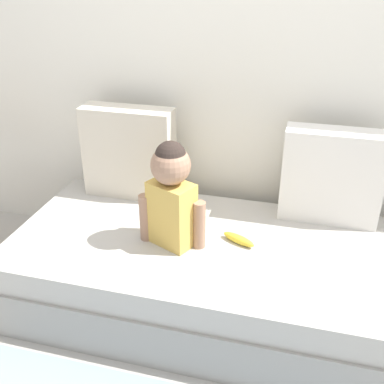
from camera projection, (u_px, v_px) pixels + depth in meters
ground_plane at (207, 303)px, 2.31m from camera, size 12.00×12.00×0.00m
back_wall at (238, 49)px, 2.28m from camera, size 5.12×0.10×2.29m
couch at (208, 274)px, 2.22m from camera, size 1.92×0.93×0.37m
throw_pillow_left at (129, 153)px, 2.45m from camera, size 0.49×0.16×0.49m
throw_pillow_right at (332, 176)px, 2.22m from camera, size 0.48×0.16×0.47m
toddler at (171, 192)px, 2.00m from camera, size 0.31×0.20×0.50m
banana at (239, 239)px, 2.11m from camera, size 0.17×0.11×0.04m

